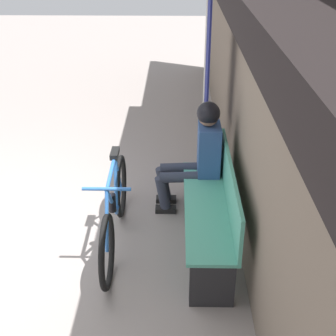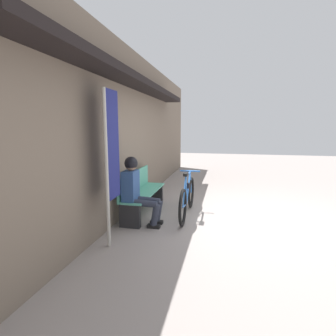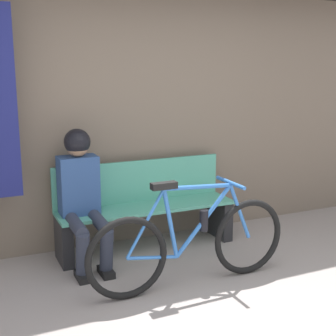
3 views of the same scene
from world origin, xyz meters
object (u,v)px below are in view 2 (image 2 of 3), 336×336
Objects in this scene: park_bench_near at (141,193)px; banner_pole at (111,153)px; person_seated at (136,187)px; bicycle at (187,197)px.

banner_pole reaches higher than park_bench_near.
banner_pole is (-1.38, -0.02, 0.94)m from park_bench_near.
person_seated reaches higher than park_bench_near.
banner_pole is (-1.41, 0.89, 0.97)m from bicycle.
park_bench_near is 0.99× the size of bicycle.
bicycle is 1.93m from banner_pole.
person_seated is (-0.64, -0.12, 0.29)m from park_bench_near.
person_seated is at bearing -169.26° from park_bench_near.
park_bench_near is 0.71m from person_seated.
park_bench_near is at bearing 91.77° from bicycle.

